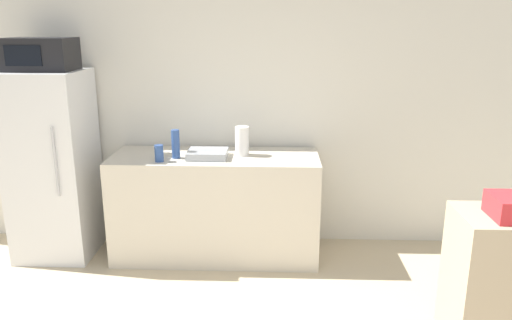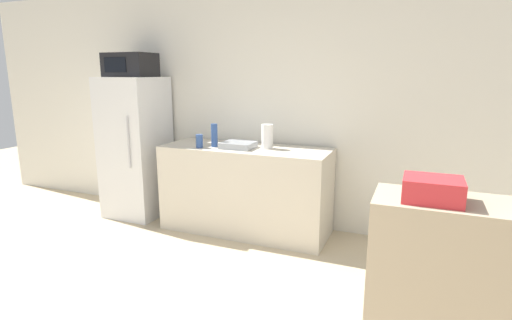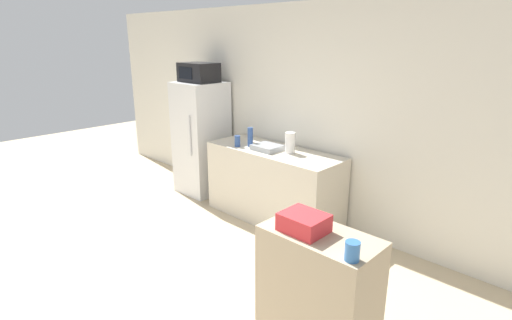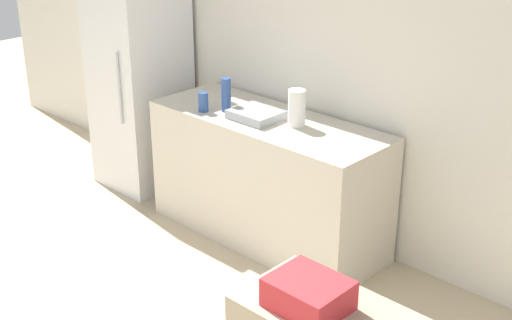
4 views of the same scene
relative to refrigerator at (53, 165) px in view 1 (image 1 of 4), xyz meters
name	(u,v)px [view 1 (image 1 of 4)]	position (x,y,z in m)	size (l,w,h in m)	color
wall_back	(233,102)	(1.52, 0.38, 0.50)	(8.00, 0.06, 2.60)	silver
refrigerator	(53,165)	(0.00, 0.00, 0.00)	(0.63, 0.64, 1.61)	silver
microwave	(40,54)	(0.00, 0.00, 0.94)	(0.53, 0.37, 0.26)	black
counter	(216,206)	(1.40, 0.00, -0.35)	(1.75, 0.64, 0.91)	beige
sink_basin	(208,154)	(1.35, -0.06, 0.13)	(0.33, 0.28, 0.06)	#9EA3A8
bottle_tall	(176,144)	(1.09, -0.09, 0.22)	(0.07, 0.07, 0.24)	#2D4C8C
bottle_short	(159,153)	(0.97, -0.20, 0.17)	(0.07, 0.07, 0.14)	#2D4C8C
paper_towel_roll	(242,141)	(1.63, 0.03, 0.22)	(0.12, 0.12, 0.24)	white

